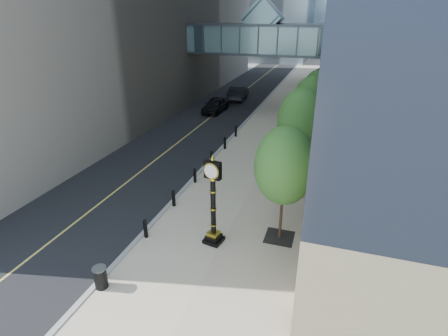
{
  "coord_description": "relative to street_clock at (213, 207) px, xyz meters",
  "views": [
    {
      "loc": [
        5.39,
        -11.51,
        10.32
      ],
      "look_at": [
        -0.22,
        5.88,
        2.07
      ],
      "focal_mm": 28.0,
      "sensor_mm": 36.0,
      "label": 1
    }
  ],
  "objects": [
    {
      "name": "car_far",
      "position": [
        -7.03,
        29.3,
        -1.1
      ],
      "size": [
        2.21,
        5.32,
        1.71
      ],
      "primitive_type": "imported",
      "rotation": [
        0.0,
        0.0,
        3.22
      ],
      "color": "black",
      "rests_on": "road"
    },
    {
      "name": "ground",
      "position": [
        -0.61,
        -1.68,
        -1.98
      ],
      "size": [
        320.0,
        320.0,
        0.0
      ],
      "primitive_type": "plane",
      "color": "gray",
      "rests_on": "ground"
    },
    {
      "name": "skywalk",
      "position": [
        -3.61,
        26.32,
        5.73
      ],
      "size": [
        17.0,
        4.2,
        5.8
      ],
      "color": "slate",
      "rests_on": "ground"
    },
    {
      "name": "curb",
      "position": [
        -3.61,
        38.32,
        -1.95
      ],
      "size": [
        0.25,
        180.0,
        0.07
      ],
      "primitive_type": "cube",
      "color": "gray",
      "rests_on": "ground"
    },
    {
      "name": "car_near",
      "position": [
        -7.82,
        22.71,
        -1.17
      ],
      "size": [
        2.08,
        4.7,
        1.57
      ],
      "primitive_type": "imported",
      "rotation": [
        0.0,
        0.0,
        -0.05
      ],
      "color": "black",
      "rests_on": "road"
    },
    {
      "name": "street_trees",
      "position": [
        2.99,
        12.35,
        1.9
      ],
      "size": [
        3.0,
        28.53,
        6.16
      ],
      "color": "black",
      "rests_on": "sidewalk"
    },
    {
      "name": "sidewalk",
      "position": [
        0.39,
        38.32,
        -1.95
      ],
      "size": [
        8.0,
        180.0,
        0.06
      ],
      "primitive_type": "cube",
      "color": "#BBAB90",
      "rests_on": "ground"
    },
    {
      "name": "pedestrian",
      "position": [
        3.89,
        5.89,
        -1.06
      ],
      "size": [
        0.64,
        0.44,
        1.72
      ],
      "primitive_type": "imported",
      "rotation": [
        0.0,
        0.0,
        3.19
      ],
      "color": "#A7A099",
      "rests_on": "sidewalk"
    },
    {
      "name": "bollard_row",
      "position": [
        -3.31,
        7.32,
        -1.47
      ],
      "size": [
        0.2,
        16.2,
        0.9
      ],
      "color": "black",
      "rests_on": "sidewalk"
    },
    {
      "name": "entrance_canopy",
      "position": [
        2.86,
        12.32,
        2.21
      ],
      "size": [
        3.0,
        8.0,
        4.38
      ],
      "color": "#383F44",
      "rests_on": "ground"
    },
    {
      "name": "road",
      "position": [
        -7.61,
        38.32,
        -1.97
      ],
      "size": [
        8.0,
        180.0,
        0.02
      ],
      "primitive_type": "cube",
      "color": "black",
      "rests_on": "ground"
    },
    {
      "name": "trash_bin",
      "position": [
        -3.31,
        -4.28,
        -1.47
      ],
      "size": [
        0.62,
        0.62,
        0.9
      ],
      "primitive_type": "cylinder",
      "rotation": [
        0.0,
        0.0,
        0.21
      ],
      "color": "black",
      "rests_on": "sidewalk"
    },
    {
      "name": "street_clock",
      "position": [
        0.0,
        0.0,
        0.0
      ],
      "size": [
        0.98,
        0.98,
        4.43
      ],
      "rotation": [
        0.0,
        0.0,
        -0.2
      ],
      "color": "black",
      "rests_on": "sidewalk"
    }
  ]
}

